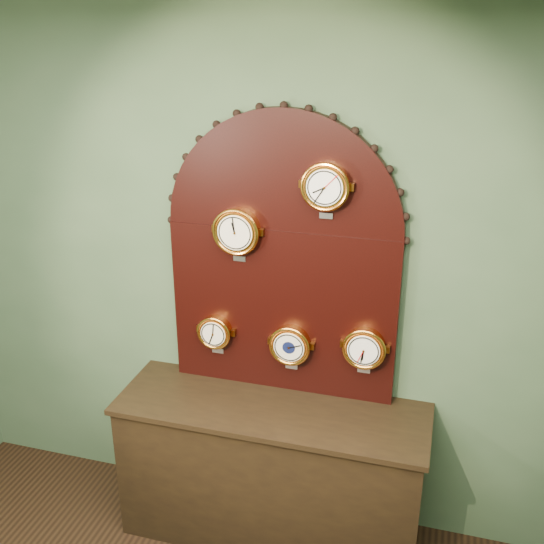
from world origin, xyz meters
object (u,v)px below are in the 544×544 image
(shop_counter, at_px, (271,473))
(display_board, at_px, (283,249))
(barometer, at_px, (290,345))
(tide_clock, at_px, (364,348))
(hygrometer, at_px, (215,332))
(roman_clock, at_px, (237,231))
(arabic_clock, at_px, (326,186))

(shop_counter, relative_size, display_board, 1.05)
(barometer, distance_m, tide_clock, 0.39)
(shop_counter, height_order, tide_clock, tide_clock)
(display_board, bearing_deg, hygrometer, -169.61)
(shop_counter, bearing_deg, hygrometer, 156.66)
(hygrometer, bearing_deg, roman_clock, -0.61)
(display_board, distance_m, arabic_clock, 0.43)
(shop_counter, height_order, barometer, barometer)
(display_board, distance_m, hygrometer, 0.61)
(roman_clock, height_order, barometer, roman_clock)
(display_board, relative_size, arabic_clock, 5.38)
(shop_counter, distance_m, tide_clock, 0.90)
(hygrometer, height_order, barometer, same)
(shop_counter, height_order, arabic_clock, arabic_clock)
(roman_clock, height_order, hygrometer, roman_clock)
(shop_counter, relative_size, arabic_clock, 5.62)
(display_board, height_order, hygrometer, display_board)
(shop_counter, distance_m, arabic_clock, 1.61)
(shop_counter, height_order, roman_clock, roman_clock)
(roman_clock, distance_m, hygrometer, 0.60)
(barometer, relative_size, tide_clock, 1.00)
(hygrometer, bearing_deg, barometer, -0.14)
(roman_clock, bearing_deg, hygrometer, 179.39)
(roman_clock, bearing_deg, arabic_clock, 0.03)
(hygrometer, bearing_deg, tide_clock, -0.06)
(roman_clock, xyz_separation_m, tide_clock, (0.67, 0.00, -0.56))
(roman_clock, bearing_deg, barometer, 0.09)
(barometer, bearing_deg, display_board, 132.65)
(arabic_clock, xyz_separation_m, hygrometer, (-0.58, 0.00, -0.84))
(display_board, xyz_separation_m, tide_clock, (0.45, -0.07, -0.46))
(arabic_clock, distance_m, hygrometer, 1.02)
(barometer, xyz_separation_m, tide_clock, (0.39, 0.00, 0.04))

